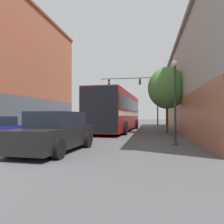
{
  "coord_description": "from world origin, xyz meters",
  "views": [
    {
      "loc": [
        5.15,
        -4.02,
        1.35
      ],
      "look_at": [
        2.07,
        13.65,
        1.66
      ],
      "focal_mm": 35.0,
      "sensor_mm": 36.0,
      "label": 1
    }
  ],
  "objects_px": {
    "traffic_signal_gantry": "(141,90)",
    "parked_car_left_mid": "(87,121)",
    "hatchback_foreground": "(55,133)",
    "street_lamp": "(175,99)",
    "street_tree_near": "(167,88)",
    "parked_car_left_near": "(66,122)",
    "bus": "(117,110)"
  },
  "relations": [
    {
      "from": "street_tree_near",
      "to": "parked_car_left_near",
      "type": "bearing_deg",
      "value": 148.93
    },
    {
      "from": "parked_car_left_near",
      "to": "street_lamp",
      "type": "relative_size",
      "value": 1.13
    },
    {
      "from": "hatchback_foreground",
      "to": "street_tree_near",
      "type": "distance_m",
      "value": 11.03
    },
    {
      "from": "bus",
      "to": "street_lamp",
      "type": "bearing_deg",
      "value": -152.4
    },
    {
      "from": "street_tree_near",
      "to": "bus",
      "type": "bearing_deg",
      "value": 157.5
    },
    {
      "from": "street_lamp",
      "to": "street_tree_near",
      "type": "xyz_separation_m",
      "value": [
        0.16,
        6.88,
        1.37
      ]
    },
    {
      "from": "parked_car_left_near",
      "to": "street_lamp",
      "type": "distance_m",
      "value": 17.25
    },
    {
      "from": "parked_car_left_near",
      "to": "traffic_signal_gantry",
      "type": "xyz_separation_m",
      "value": [
        8.32,
        6.02,
        4.32
      ]
    },
    {
      "from": "parked_car_left_mid",
      "to": "traffic_signal_gantry",
      "type": "relative_size",
      "value": 0.52
    },
    {
      "from": "parked_car_left_near",
      "to": "parked_car_left_mid",
      "type": "height_order",
      "value": "parked_car_left_mid"
    },
    {
      "from": "bus",
      "to": "street_tree_near",
      "type": "xyz_separation_m",
      "value": [
        4.16,
        -1.72,
        1.67
      ]
    },
    {
      "from": "parked_car_left_mid",
      "to": "street_tree_near",
      "type": "xyz_separation_m",
      "value": [
        10.27,
        -12.88,
        2.9
      ]
    },
    {
      "from": "parked_car_left_near",
      "to": "street_tree_near",
      "type": "distance_m",
      "value": 13.02
    },
    {
      "from": "traffic_signal_gantry",
      "to": "parked_car_left_mid",
      "type": "bearing_deg",
      "value": 177.74
    },
    {
      "from": "hatchback_foreground",
      "to": "street_lamp",
      "type": "relative_size",
      "value": 1.1
    },
    {
      "from": "parked_car_left_near",
      "to": "street_tree_near",
      "type": "xyz_separation_m",
      "value": [
        10.87,
        -6.55,
        2.89
      ]
    },
    {
      "from": "traffic_signal_gantry",
      "to": "bus",
      "type": "bearing_deg",
      "value": -98.38
    },
    {
      "from": "parked_car_left_near",
      "to": "parked_car_left_mid",
      "type": "xyz_separation_m",
      "value": [
        0.6,
        6.33,
        -0.01
      ]
    },
    {
      "from": "bus",
      "to": "parked_car_left_mid",
      "type": "bearing_deg",
      "value": 31.39
    },
    {
      "from": "parked_car_left_near",
      "to": "traffic_signal_gantry",
      "type": "distance_m",
      "value": 11.14
    },
    {
      "from": "bus",
      "to": "parked_car_left_mid",
      "type": "distance_m",
      "value": 12.79
    },
    {
      "from": "hatchback_foreground",
      "to": "parked_car_left_mid",
      "type": "xyz_separation_m",
      "value": [
        -5.38,
        22.36,
        -0.11
      ]
    },
    {
      "from": "hatchback_foreground",
      "to": "parked_car_left_mid",
      "type": "height_order",
      "value": "hatchback_foreground"
    },
    {
      "from": "street_lamp",
      "to": "hatchback_foreground",
      "type": "bearing_deg",
      "value": -151.21
    },
    {
      "from": "bus",
      "to": "street_tree_near",
      "type": "bearing_deg",
      "value": -109.84
    },
    {
      "from": "traffic_signal_gantry",
      "to": "hatchback_foreground",
      "type": "bearing_deg",
      "value": -96.05
    },
    {
      "from": "parked_car_left_near",
      "to": "street_lamp",
      "type": "xyz_separation_m",
      "value": [
        10.72,
        -13.43,
        1.52
      ]
    },
    {
      "from": "parked_car_left_near",
      "to": "hatchback_foreground",
      "type": "bearing_deg",
      "value": -165.71
    },
    {
      "from": "parked_car_left_mid",
      "to": "street_lamp",
      "type": "relative_size",
      "value": 1.05
    },
    {
      "from": "bus",
      "to": "traffic_signal_gantry",
      "type": "xyz_separation_m",
      "value": [
        1.6,
        10.86,
        3.1
      ]
    },
    {
      "from": "traffic_signal_gantry",
      "to": "street_tree_near",
      "type": "distance_m",
      "value": 12.91
    },
    {
      "from": "parked_car_left_mid",
      "to": "traffic_signal_gantry",
      "type": "distance_m",
      "value": 8.85
    }
  ]
}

